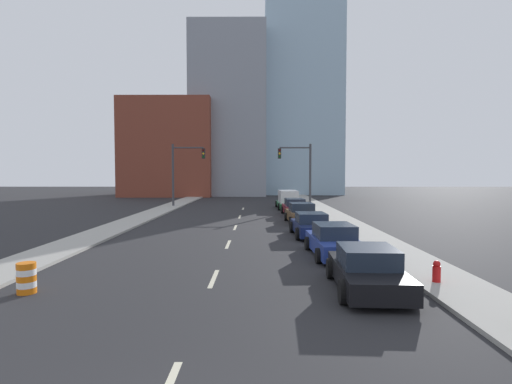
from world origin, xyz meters
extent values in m
cube|color=#9E9B93|center=(-7.90, 45.92, 0.06)|extent=(2.42, 91.83, 0.13)
cube|color=#9E9B93|center=(7.90, 45.92, 0.06)|extent=(2.42, 91.83, 0.13)
cube|color=beige|center=(0.00, 9.38, 0.00)|extent=(0.16, 2.40, 0.01)
cube|color=beige|center=(0.00, 16.04, 0.00)|extent=(0.16, 2.40, 0.01)
cube|color=beige|center=(0.00, 22.35, 0.00)|extent=(0.16, 2.40, 0.01)
cube|color=beige|center=(0.00, 28.85, 0.00)|extent=(0.16, 2.40, 0.01)
cube|color=beige|center=(0.00, 36.34, 0.00)|extent=(0.16, 2.40, 0.01)
cube|color=brown|center=(-12.61, 62.36, 7.54)|extent=(14.00, 16.00, 15.08)
cube|color=gray|center=(-3.24, 66.36, 13.51)|extent=(12.00, 20.00, 27.01)
cube|color=#99B7CC|center=(9.16, 70.36, 15.65)|extent=(13.00, 20.00, 31.30)
cylinder|color=#38383D|center=(-7.67, 38.65, 3.39)|extent=(0.24, 0.24, 6.79)
cylinder|color=#38383D|center=(-6.01, 38.65, 6.39)|extent=(3.32, 0.16, 0.16)
cube|color=black|center=(-4.35, 38.65, 5.76)|extent=(0.34, 0.32, 1.10)
cylinder|color=#4C0C0C|center=(-4.35, 38.48, 6.10)|extent=(0.22, 0.04, 0.22)
cylinder|color=yellow|center=(-4.35, 38.48, 5.76)|extent=(0.22, 0.04, 0.22)
cylinder|color=#0C3F14|center=(-4.35, 38.48, 5.42)|extent=(0.22, 0.04, 0.22)
cylinder|color=#38383D|center=(7.17, 38.65, 3.39)|extent=(0.24, 0.24, 6.79)
cylinder|color=#38383D|center=(5.50, 38.65, 6.39)|extent=(3.32, 0.16, 0.16)
cube|color=black|center=(3.84, 38.65, 5.76)|extent=(0.34, 0.32, 1.10)
cylinder|color=#4C0C0C|center=(3.84, 38.48, 6.10)|extent=(0.22, 0.04, 0.22)
cylinder|color=yellow|center=(3.84, 38.48, 5.76)|extent=(0.22, 0.04, 0.22)
cylinder|color=#0C3F14|center=(3.84, 38.48, 5.42)|extent=(0.22, 0.04, 0.22)
cylinder|color=orange|center=(-5.57, 7.64, 0.10)|extent=(0.56, 0.56, 0.19)
cylinder|color=white|center=(-5.57, 7.64, 0.29)|extent=(0.56, 0.56, 0.19)
cylinder|color=orange|center=(-5.57, 7.64, 0.47)|extent=(0.56, 0.56, 0.19)
cylinder|color=white|center=(-5.57, 7.64, 0.67)|extent=(0.56, 0.56, 0.19)
cylinder|color=orange|center=(-5.57, 7.64, 0.85)|extent=(0.56, 0.56, 0.19)
cylinder|color=red|center=(7.42, 8.53, 0.33)|extent=(0.26, 0.26, 0.65)
sphere|color=red|center=(7.42, 8.53, 0.72)|extent=(0.23, 0.23, 0.23)
cube|color=black|center=(5.00, 8.00, 0.50)|extent=(2.10, 4.54, 0.61)
cube|color=#1E2838|center=(5.00, 8.00, 1.10)|extent=(1.76, 2.08, 0.58)
cylinder|color=black|center=(4.09, 9.42, 0.35)|extent=(0.25, 0.72, 0.71)
cylinder|color=black|center=(6.05, 9.33, 0.35)|extent=(0.25, 0.72, 0.71)
cylinder|color=black|center=(3.96, 6.67, 0.35)|extent=(0.25, 0.72, 0.71)
cylinder|color=black|center=(5.91, 6.57, 0.35)|extent=(0.25, 0.72, 0.71)
cube|color=navy|center=(4.93, 13.19, 0.50)|extent=(1.99, 4.67, 0.66)
cube|color=#1E2838|center=(4.93, 13.19, 1.13)|extent=(1.69, 2.13, 0.60)
cylinder|color=black|center=(3.93, 14.59, 0.32)|extent=(0.24, 0.64, 0.64)
cylinder|color=black|center=(5.84, 14.65, 0.32)|extent=(0.24, 0.64, 0.64)
cylinder|color=black|center=(4.03, 11.73, 0.32)|extent=(0.24, 0.64, 0.64)
cylinder|color=black|center=(5.93, 11.79, 0.32)|extent=(0.24, 0.64, 0.64)
cube|color=#141E47|center=(4.65, 18.74, 0.49)|extent=(2.04, 4.49, 0.60)
cube|color=#1E2838|center=(4.65, 18.74, 1.08)|extent=(1.72, 2.05, 0.58)
cylinder|color=black|center=(3.63, 20.07, 0.35)|extent=(0.25, 0.70, 0.69)
cylinder|color=black|center=(5.56, 20.14, 0.35)|extent=(0.25, 0.70, 0.69)
cylinder|color=black|center=(3.73, 17.33, 0.35)|extent=(0.25, 0.70, 0.69)
cylinder|color=black|center=(5.67, 17.41, 0.35)|extent=(0.25, 0.70, 0.69)
cube|color=brown|center=(4.74, 24.84, 0.52)|extent=(2.10, 4.66, 0.69)
cube|color=#1E2838|center=(4.74, 24.84, 1.17)|extent=(1.75, 2.14, 0.62)
cylinder|color=black|center=(3.70, 26.21, 0.31)|extent=(0.25, 0.64, 0.63)
cylinder|color=black|center=(5.65, 26.31, 0.31)|extent=(0.25, 0.64, 0.63)
cylinder|color=black|center=(3.84, 23.38, 0.31)|extent=(0.25, 0.64, 0.63)
cylinder|color=black|center=(5.78, 23.47, 0.31)|extent=(0.25, 0.64, 0.63)
cube|color=maroon|center=(4.74, 30.17, 0.51)|extent=(1.99, 4.84, 0.66)
cube|color=#1E2838|center=(4.74, 30.17, 1.14)|extent=(1.67, 2.21, 0.61)
cylinder|color=black|center=(3.75, 31.61, 0.32)|extent=(0.25, 0.65, 0.64)
cylinder|color=black|center=(5.61, 31.69, 0.32)|extent=(0.25, 0.65, 0.64)
cylinder|color=black|center=(3.86, 28.66, 0.32)|extent=(0.25, 0.65, 0.64)
cylinder|color=black|center=(5.72, 28.74, 0.32)|extent=(0.25, 0.65, 0.64)
cube|color=#1E6033|center=(4.59, 36.58, 0.42)|extent=(2.16, 6.28, 0.48)
cube|color=silver|center=(4.60, 36.26, 1.27)|extent=(1.86, 3.90, 1.23)
cylinder|color=black|center=(3.51, 38.48, 0.33)|extent=(0.24, 0.67, 0.67)
cylinder|color=black|center=(5.59, 38.53, 0.33)|extent=(0.24, 0.67, 0.67)
cylinder|color=black|center=(3.59, 34.62, 0.33)|extent=(0.24, 0.67, 0.67)
cylinder|color=black|center=(5.68, 34.67, 0.33)|extent=(0.24, 0.67, 0.67)
cube|color=#B2B2BC|center=(5.21, 43.89, 0.50)|extent=(1.79, 4.59, 0.62)
cube|color=#1E2838|center=(5.21, 43.89, 1.11)|extent=(1.55, 2.08, 0.59)
cylinder|color=black|center=(4.30, 45.29, 0.35)|extent=(0.23, 0.70, 0.70)
cylinder|color=black|center=(6.08, 45.32, 0.35)|extent=(0.23, 0.70, 0.70)
cylinder|color=black|center=(4.34, 42.46, 0.35)|extent=(0.23, 0.70, 0.70)
cylinder|color=black|center=(6.13, 42.49, 0.35)|extent=(0.23, 0.70, 0.70)
camera|label=1|loc=(1.57, -4.44, 3.72)|focal=28.00mm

